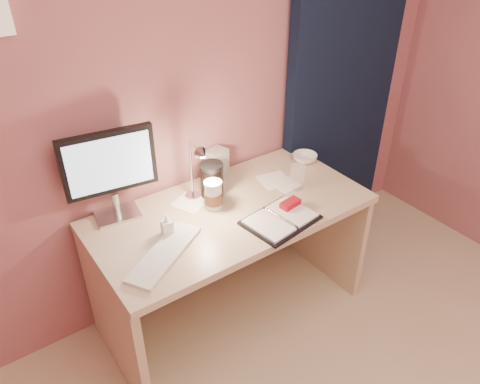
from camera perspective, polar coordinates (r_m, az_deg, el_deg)
room at (r=2.93m, az=11.19°, el=13.71°), size 3.50×3.50×3.50m
desk at (r=2.53m, az=-2.00°, el=-5.46°), size 1.40×0.70×0.73m
monitor at (r=2.23m, az=-15.60°, el=2.90°), size 0.43×0.18×0.46m
keyboard at (r=2.09m, az=-9.15°, el=-7.41°), size 0.45×0.34×0.02m
planner at (r=2.27m, az=5.05°, el=-3.18°), size 0.37×0.30×0.05m
paper_a at (r=2.54m, az=5.56°, el=0.93°), size 0.14×0.14×0.00m
paper_b at (r=2.58m, az=4.25°, el=1.44°), size 0.19×0.19×0.00m
paper_c at (r=2.40m, az=-6.14°, el=-1.29°), size 0.20×0.20×0.00m
coffee_cup at (r=2.32m, az=-3.27°, el=-0.43°), size 0.09×0.09×0.15m
clear_cup at (r=2.49m, az=7.02°, el=1.88°), size 0.08×0.08×0.14m
bowl at (r=2.77m, az=7.91°, el=4.14°), size 0.19×0.19×0.04m
lotion_bottle at (r=2.17m, az=-8.90°, el=-3.92°), size 0.06×0.06×0.11m
dark_jar at (r=2.41m, az=-3.45°, el=1.27°), size 0.12×0.12×0.17m
product_box at (r=2.57m, az=-2.86°, el=3.52°), size 0.13×0.11×0.17m
desk_lamp at (r=2.27m, az=-4.74°, el=3.03°), size 0.09×0.21×0.35m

